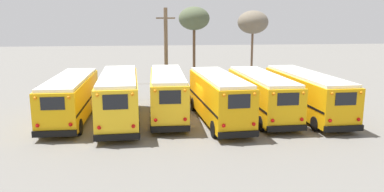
% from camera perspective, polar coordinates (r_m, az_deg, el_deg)
% --- Properties ---
extents(ground_plane, '(160.00, 160.00, 0.00)m').
position_cam_1_polar(ground_plane, '(26.38, 0.10, -3.63)').
color(ground_plane, '#66635E').
extents(school_bus_0, '(2.61, 10.16, 3.03)m').
position_cam_1_polar(school_bus_0, '(27.33, -17.97, -0.10)').
color(school_bus_0, '#EAAA0F').
rests_on(school_bus_0, ground).
extents(school_bus_1, '(2.88, 10.21, 3.33)m').
position_cam_1_polar(school_bus_1, '(25.79, -11.08, -0.08)').
color(school_bus_1, yellow).
rests_on(school_bus_1, ground).
extents(school_bus_2, '(2.66, 9.76, 3.25)m').
position_cam_1_polar(school_bus_2, '(26.80, -3.74, 0.44)').
color(school_bus_2, yellow).
rests_on(school_bus_2, ground).
extents(school_bus_3, '(2.90, 9.62, 3.25)m').
position_cam_1_polar(school_bus_3, '(25.51, 4.06, -0.11)').
color(school_bus_3, '#E5A00C').
rests_on(school_bus_3, ground).
extents(school_bus_4, '(2.70, 10.16, 3.06)m').
position_cam_1_polar(school_bus_4, '(27.50, 10.47, 0.37)').
color(school_bus_4, '#EAAA0F').
rests_on(school_bus_4, ground).
extents(school_bus_5, '(2.73, 10.88, 3.09)m').
position_cam_1_polar(school_bus_5, '(28.62, 16.95, 0.51)').
color(school_bus_5, '#E5A00C').
rests_on(school_bus_5, ground).
extents(utility_pole, '(1.80, 0.36, 8.04)m').
position_cam_1_polar(utility_pole, '(36.08, -3.98, 7.06)').
color(utility_pole, brown).
rests_on(utility_pole, ground).
extents(bare_tree_0, '(3.68, 3.68, 8.47)m').
position_cam_1_polar(bare_tree_0, '(45.35, 0.32, 11.65)').
color(bare_tree_0, brown).
rests_on(bare_tree_0, ground).
extents(bare_tree_1, '(3.55, 3.55, 7.99)m').
position_cam_1_polar(bare_tree_1, '(44.76, 9.26, 10.99)').
color(bare_tree_1, brown).
rests_on(bare_tree_1, ground).
extents(fence_line, '(24.88, 0.06, 1.42)m').
position_cam_1_polar(fence_line, '(33.30, -1.48, 1.29)').
color(fence_line, '#939399').
rests_on(fence_line, ground).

